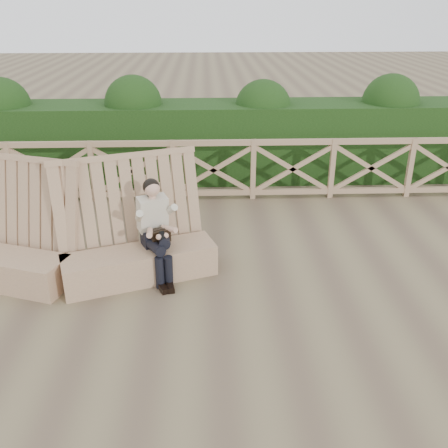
{
  "coord_description": "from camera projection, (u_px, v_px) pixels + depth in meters",
  "views": [
    {
      "loc": [
        -0.14,
        -5.02,
        3.38
      ],
      "look_at": [
        0.07,
        0.4,
        0.9
      ],
      "focal_mm": 40.0,
      "sensor_mm": 36.0,
      "label": 1
    }
  ],
  "objects": [
    {
      "name": "ground",
      "position": [
        219.0,
        306.0,
        5.97
      ],
      "size": [
        60.0,
        60.0,
        0.0
      ],
      "primitive_type": "plane",
      "color": "brown",
      "rests_on": "ground"
    },
    {
      "name": "bench",
      "position": [
        68.0,
        250.0,
        6.45
      ],
      "size": [
        3.86,
        1.35,
        1.55
      ],
      "rotation": [
        0.0,
        0.0,
        -0.08
      ],
      "color": "#937154",
      "rests_on": "ground"
    },
    {
      "name": "woman",
      "position": [
        156.0,
        226.0,
        6.37
      ],
      "size": [
        0.53,
        0.84,
        1.31
      ],
      "rotation": [
        0.0,
        0.0,
        0.42
      ],
      "color": "black",
      "rests_on": "ground"
    },
    {
      "name": "guardrail",
      "position": [
        213.0,
        170.0,
        8.92
      ],
      "size": [
        10.1,
        0.09,
        1.1
      ],
      "color": "#977657",
      "rests_on": "ground"
    },
    {
      "name": "hedge",
      "position": [
        212.0,
        141.0,
        9.93
      ],
      "size": [
        12.0,
        1.2,
        1.5
      ],
      "primitive_type": "cube",
      "color": "black",
      "rests_on": "ground"
    }
  ]
}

